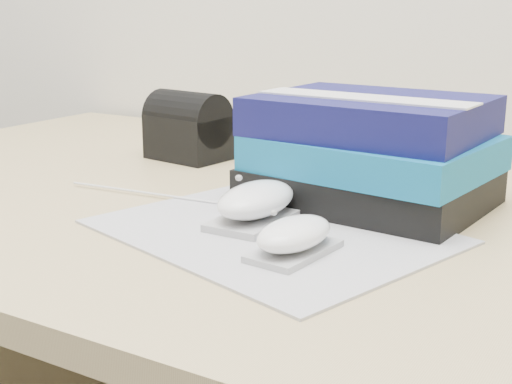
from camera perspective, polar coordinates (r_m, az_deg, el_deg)
The scene contains 7 objects.
desk at distance 0.97m, azimuth 9.36°, elevation -13.98°, with size 1.60×0.80×0.73m.
mousepad at distance 0.74m, azimuth 1.18°, elevation -3.18°, with size 0.34×0.26×0.00m, color gray.
mouse_rear at distance 0.76m, azimuth 0.02°, elevation -0.87°, with size 0.07×0.12×0.05m.
mouse_front at distance 0.66m, azimuth 3.08°, elevation -3.59°, with size 0.06×0.10×0.04m.
usb_cable at distance 0.88m, azimuth -8.72°, elevation -0.08°, with size 0.00×0.00×0.23m, color silver.
book_stack at distance 0.84m, azimuth 9.21°, elevation 3.20°, with size 0.28×0.23×0.13m.
pouch at distance 1.08m, azimuth -5.47°, elevation 5.22°, with size 0.13×0.10×0.10m.
Camera 1 is at (0.30, 0.85, 0.96)m, focal length 50.00 mm.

